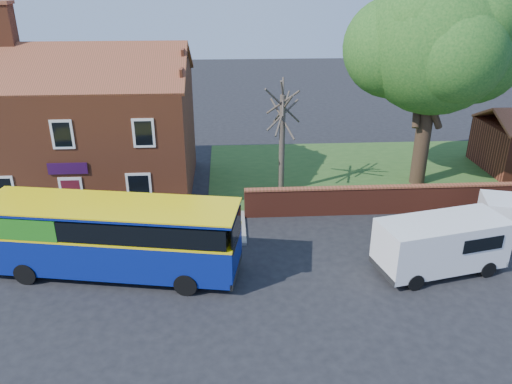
{
  "coord_description": "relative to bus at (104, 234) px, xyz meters",
  "views": [
    {
      "loc": [
        1.2,
        -16.85,
        11.97
      ],
      "look_at": [
        2.5,
        5.0,
        2.32
      ],
      "focal_mm": 35.0,
      "sensor_mm": 36.0,
      "label": 1
    }
  ],
  "objects": [
    {
      "name": "grass_strip",
      "position": [
        17.1,
        10.98,
        -1.83
      ],
      "size": [
        26.0,
        12.0,
        0.04
      ],
      "primitive_type": "cube",
      "color": "#426B28",
      "rests_on": "ground"
    },
    {
      "name": "boundary_wall",
      "position": [
        17.1,
        4.98,
        -1.03
      ],
      "size": [
        22.0,
        0.38,
        1.6
      ],
      "color": "maroon",
      "rests_on": "ground"
    },
    {
      "name": "bare_tree",
      "position": [
        8.41,
        8.22,
        1.41
      ],
      "size": [
        2.38,
        2.83,
        6.34
      ],
      "color": "#4C4238",
      "rests_on": "ground"
    },
    {
      "name": "shop_building",
      "position": [
        -2.92,
        9.48,
        1.57
      ],
      "size": [
        12.3,
        8.13,
        10.5
      ],
      "color": "brown",
      "rests_on": "ground"
    },
    {
      "name": "van_near",
      "position": [
        14.34,
        -0.72,
        -0.5
      ],
      "size": [
        5.83,
        3.34,
        2.41
      ],
      "rotation": [
        0.0,
        0.0,
        0.22
      ],
      "color": "white",
      "rests_on": "ground"
    },
    {
      "name": "large_tree",
      "position": [
        17.05,
        9.27,
        6.41
      ],
      "size": [
        10.34,
        8.18,
        12.61
      ],
      "color": "black",
      "rests_on": "ground"
    },
    {
      "name": "pavement",
      "position": [
        -2.9,
        3.73,
        -1.79
      ],
      "size": [
        18.0,
        3.5,
        0.12
      ],
      "primitive_type": "cube",
      "color": "gray",
      "rests_on": "ground"
    },
    {
      "name": "ground",
      "position": [
        4.1,
        -2.02,
        -1.85
      ],
      "size": [
        120.0,
        120.0,
        0.0
      ],
      "primitive_type": "plane",
      "color": "black",
      "rests_on": "ground"
    },
    {
      "name": "bus",
      "position": [
        0.0,
        0.0,
        0.0
      ],
      "size": [
        11.0,
        4.52,
        3.26
      ],
      "rotation": [
        0.0,
        0.0,
        -0.18
      ],
      "color": "navy",
      "rests_on": "ground"
    },
    {
      "name": "kerb",
      "position": [
        -2.9,
        1.98,
        -1.78
      ],
      "size": [
        18.0,
        0.15,
        0.14
      ],
      "primitive_type": "cube",
      "color": "slate",
      "rests_on": "ground"
    }
  ]
}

